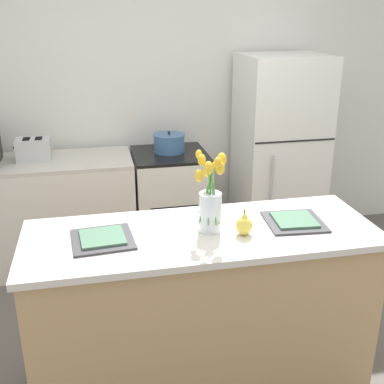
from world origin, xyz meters
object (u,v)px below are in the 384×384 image
Objects in this scene: cooking_pot at (169,143)px; toaster at (34,149)px; refrigerator at (279,154)px; plate_setting_right at (294,221)px; pear_figurine at (244,225)px; plate_setting_left at (103,238)px; flower_vase at (210,200)px; stove_range at (171,204)px.

toaster is at bearing -179.41° from cooking_pot.
plate_setting_right is at bearing -109.07° from refrigerator.
pear_figurine is 1.72m from cooking_pot.
plate_setting_right is 1.68m from cooking_pot.
plate_setting_left is 1.00× the size of plate_setting_right.
toaster reaches higher than plate_setting_left.
pear_figurine is at bearing -26.90° from flower_vase.
pear_figurine reaches higher than toaster.
toaster is at bearing 121.71° from flower_vase.
refrigerator reaches higher than plate_setting_left.
refrigerator is 1.89m from pear_figurine.
refrigerator is at bearing 70.93° from plate_setting_right.
stove_range is 1.78m from plate_setting_left.
toaster is (-0.47, 1.62, 0.03)m from plate_setting_left.
plate_setting_right is 1.21× the size of cooking_pot.
pear_figurine is 0.43× the size of plate_setting_left.
stove_range is at bearing -1.51° from toaster.
refrigerator is 12.18× the size of pear_figurine.
plate_setting_right is (0.30, 0.08, -0.04)m from pear_figurine.
stove_range is 1.77m from pear_figurine.
plate_setting_right is (-0.55, -1.60, 0.13)m from refrigerator.
cooking_pot is at bearing 69.87° from plate_setting_left.
cooking_pot is at bearing 103.65° from plate_setting_right.
refrigerator is 1.69m from plate_setting_right.
stove_range is 2.86× the size of plate_setting_left.
pear_figurine is at bearing -55.77° from toaster.
flower_vase reaches higher than toaster.
flower_vase is at bearing -0.28° from plate_setting_left.
stove_range is 1.19m from toaster.
stove_range is 2.19× the size of flower_vase.
cooking_pot is (1.07, 0.01, -0.01)m from toaster.
pear_figurine reaches higher than stove_range.
plate_setting_right is at bearing -75.99° from stove_range.
stove_range is 1.72m from plate_setting_right.
refrigerator reaches higher than cooking_pot.
cooking_pot is at bearing 93.14° from pear_figurine.
plate_setting_right is at bearing 15.07° from pear_figurine.
stove_range is 0.53m from cooking_pot.
toaster and cooking_pot have the same top height.
stove_range is at bearing -179.96° from refrigerator.
toaster reaches higher than stove_range.
plate_setting_right is at bearing 0.00° from plate_setting_left.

